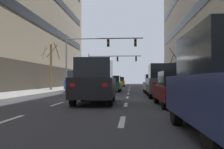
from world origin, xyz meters
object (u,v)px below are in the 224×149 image
at_px(taxi_driving_5, 119,82).
at_px(traffic_signal_0, 93,50).
at_px(car_driving_0, 87,83).
at_px(car_parked_1, 177,89).
at_px(car_driving_4, 94,81).
at_px(car_driving_2, 95,81).
at_px(car_driving_3, 112,84).
at_px(traffic_signal_1, 108,62).
at_px(car_driving_1, 78,81).
at_px(street_tree_0, 51,65).
at_px(street_tree_1, 179,70).
at_px(car_parked_3, 154,84).
at_px(car_parked_2, 162,81).

xyz_separation_m(taxi_driving_5, traffic_signal_0, (-2.26, -16.29, 3.78)).
xyz_separation_m(car_driving_0, car_parked_1, (7.43, -18.85, -0.05)).
bearing_deg(car_driving_4, traffic_signal_0, -82.73).
xyz_separation_m(car_driving_2, car_driving_3, (-0.11, 12.96, -0.33)).
distance_m(taxi_driving_5, traffic_signal_0, 16.87).
bearing_deg(taxi_driving_5, car_driving_3, -89.58).
relative_size(taxi_driving_5, traffic_signal_1, 0.49).
xyz_separation_m(car_driving_2, car_driving_4, (-3.64, 24.78, -0.04)).
distance_m(car_driving_1, street_tree_0, 4.01).
bearing_deg(taxi_driving_5, car_driving_0, -102.78).
bearing_deg(car_driving_2, street_tree_1, 62.43).
bearing_deg(traffic_signal_1, street_tree_0, -104.73).
distance_m(car_driving_2, street_tree_0, 15.61).
relative_size(car_driving_2, traffic_signal_0, 0.53).
bearing_deg(taxi_driving_5, car_driving_2, -89.56).
distance_m(car_driving_0, car_parked_3, 10.50).
height_order(car_driving_0, street_tree_1, street_tree_1).
height_order(car_driving_3, street_tree_0, street_tree_0).
bearing_deg(traffic_signal_0, car_parked_1, -69.29).
xyz_separation_m(car_driving_1, street_tree_0, (-3.26, 1.51, 1.78)).
relative_size(car_driving_0, car_driving_4, 0.98).
relative_size(car_parked_2, traffic_signal_1, 0.50).
height_order(car_driving_0, car_parked_2, car_parked_2).
distance_m(car_parked_2, street_tree_0, 14.24).
bearing_deg(car_driving_4, traffic_signal_1, 77.76).
bearing_deg(taxi_driving_5, street_tree_0, -109.75).
distance_m(car_parked_3, street_tree_1, 3.64).
distance_m(traffic_signal_1, street_tree_0, 18.13).
relative_size(car_driving_1, car_parked_1, 1.01).
bearing_deg(street_tree_1, car_parked_1, -100.86).
height_order(car_driving_1, car_parked_2, car_parked_2).
bearing_deg(car_driving_4, car_driving_0, -89.01).
relative_size(traffic_signal_1, street_tree_1, 2.19).
xyz_separation_m(car_driving_0, taxi_driving_5, (3.27, 14.42, 0.01)).
height_order(car_driving_3, traffic_signal_0, traffic_signal_0).
relative_size(car_driving_0, car_driving_1, 1.04).
distance_m(car_driving_4, street_tree_0, 11.41).
distance_m(car_driving_2, traffic_signal_0, 16.46).
height_order(car_driving_0, car_driving_2, car_driving_2).
distance_m(car_driving_3, traffic_signal_1, 18.91).
xyz_separation_m(car_driving_3, street_tree_0, (-6.68, 1.00, 2.02)).
distance_m(street_tree_0, street_tree_1, 13.40).
bearing_deg(car_driving_3, street_tree_1, -4.07).
relative_size(car_driving_0, traffic_signal_0, 0.50).
xyz_separation_m(car_driving_0, car_parked_3, (7.43, -7.41, 0.00)).
height_order(car_driving_1, traffic_signal_1, traffic_signal_1).
bearing_deg(car_driving_2, car_parked_2, 50.27).
height_order(taxi_driving_5, car_parked_1, taxi_driving_5).
distance_m(taxi_driving_5, street_tree_0, 19.46).
xyz_separation_m(car_driving_4, car_parked_3, (7.55, -14.43, -0.25)).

